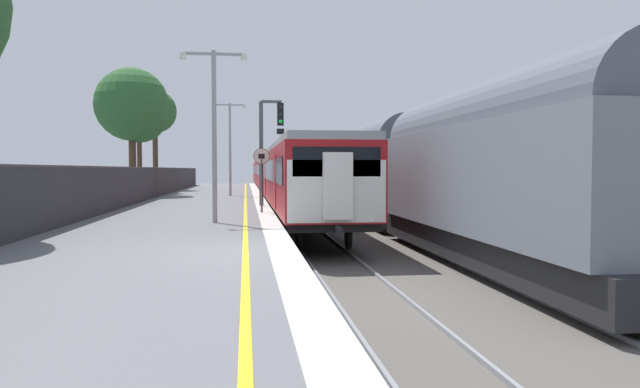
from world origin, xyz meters
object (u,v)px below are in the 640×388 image
object	(u,v)px
platform_lamp_mid	(214,121)
background_tree_centre	(134,108)
commuter_train_at_platform	(276,174)
background_tree_right	(154,113)
signal_gantry	(268,140)
platform_lamp_far	(230,141)
background_tree_back	(139,106)
speed_limit_sign	(262,171)
freight_train_adjacent_track	(414,168)

from	to	relation	value
platform_lamp_mid	background_tree_centre	xyz separation A→B (m)	(-5.88, 19.34, 2.32)
background_tree_centre	commuter_train_at_platform	bearing A→B (deg)	46.20
background_tree_right	signal_gantry	bearing A→B (deg)	-68.98
commuter_train_at_platform	platform_lamp_mid	xyz separation A→B (m)	(-3.36, -28.99, 1.81)
platform_lamp_far	background_tree_back	world-z (taller)	background_tree_back
speed_limit_sign	platform_lamp_mid	xyz separation A→B (m)	(-1.52, -3.89, 1.54)
platform_lamp_mid	platform_lamp_far	bearing A→B (deg)	90.00
speed_limit_sign	platform_lamp_mid	world-z (taller)	platform_lamp_mid
commuter_train_at_platform	background_tree_back	size ratio (longest dim) A/B	8.37
signal_gantry	background_tree_right	size ratio (longest dim) A/B	0.59
freight_train_adjacent_track	speed_limit_sign	world-z (taller)	freight_train_adjacent_track
platform_lamp_far	background_tree_back	distance (m)	8.70
background_tree_centre	signal_gantry	bearing A→B (deg)	-55.69
speed_limit_sign	signal_gantry	bearing A→B (deg)	84.56
commuter_train_at_platform	background_tree_centre	size ratio (longest dim) A/B	8.05
commuter_train_at_platform	background_tree_centre	xyz separation A→B (m)	(-9.25, -9.64, 4.13)
commuter_train_at_platform	background_tree_right	world-z (taller)	background_tree_right
speed_limit_sign	freight_train_adjacent_track	bearing A→B (deg)	0.68
commuter_train_at_platform	background_tree_centre	bearing A→B (deg)	-133.80
signal_gantry	platform_lamp_far	distance (m)	10.27
commuter_train_at_platform	speed_limit_sign	size ratio (longest dim) A/B	26.38
speed_limit_sign	background_tree_right	world-z (taller)	background_tree_right
commuter_train_at_platform	signal_gantry	size ratio (longest dim) A/B	13.59
signal_gantry	background_tree_centre	distance (m)	14.03
signal_gantry	background_tree_centre	xyz separation A→B (m)	(-7.79, 11.41, 2.48)
platform_lamp_mid	background_tree_centre	distance (m)	20.35
commuter_train_at_platform	background_tree_centre	distance (m)	13.98
background_tree_centre	platform_lamp_far	bearing A→B (deg)	-12.68
speed_limit_sign	background_tree_back	distance (m)	21.50
platform_lamp_mid	platform_lamp_far	size ratio (longest dim) A/B	0.92
commuter_train_at_platform	freight_train_adjacent_track	size ratio (longest dim) A/B	2.26
platform_lamp_mid	background_tree_back	bearing A→B (deg)	105.01
background_tree_right	background_tree_centre	bearing A→B (deg)	-88.27
commuter_train_at_platform	background_tree_right	xyz separation A→B (m)	(-9.54, -0.04, 4.71)
freight_train_adjacent_track	background_tree_right	size ratio (longest dim) A/B	3.57
speed_limit_sign	background_tree_back	world-z (taller)	background_tree_back
platform_lamp_far	background_tree_centre	world-z (taller)	background_tree_centre
platform_lamp_far	background_tree_right	distance (m)	12.83
platform_lamp_far	background_tree_back	bearing A→B (deg)	139.26
freight_train_adjacent_track	speed_limit_sign	distance (m)	5.85
background_tree_right	commuter_train_at_platform	bearing A→B (deg)	0.21
commuter_train_at_platform	background_tree_right	distance (m)	10.64
commuter_train_at_platform	platform_lamp_far	world-z (taller)	platform_lamp_far
platform_lamp_mid	background_tree_back	distance (m)	24.43
background_tree_back	platform_lamp_mid	bearing A→B (deg)	-74.99
commuter_train_at_platform	speed_limit_sign	xyz separation A→B (m)	(-1.85, -25.09, 0.27)
platform_lamp_far	platform_lamp_mid	bearing A→B (deg)	-90.00
background_tree_centre	background_tree_right	size ratio (longest dim) A/B	1.00
platform_lamp_mid	background_tree_right	distance (m)	29.74
freight_train_adjacent_track	signal_gantry	size ratio (longest dim) A/B	6.02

